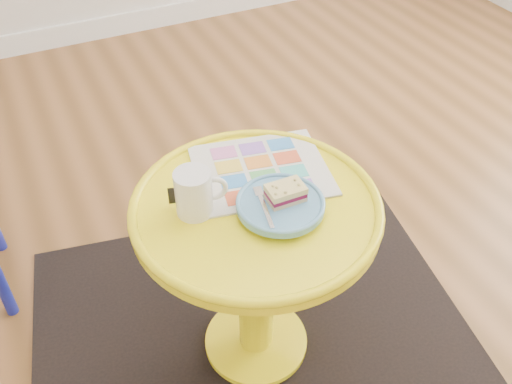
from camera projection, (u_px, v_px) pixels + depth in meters
name	position (u px, v px, depth m)	size (l,w,h in m)	color
floor	(350.00, 244.00, 2.03)	(4.00, 4.00, 0.00)	brown
room_walls	(15.00, 152.00, 2.34)	(4.00, 4.00, 4.00)	silver
rug	(256.00, 343.00, 1.72)	(1.30, 1.10, 0.01)	black
side_table	(256.00, 251.00, 1.45)	(0.60, 0.60, 0.57)	yellow
newspaper	(261.00, 170.00, 1.44)	(0.33, 0.28, 0.01)	silver
mug	(195.00, 192.00, 1.29)	(0.12, 0.09, 0.11)	white
plate	(280.00, 205.00, 1.32)	(0.21, 0.21, 0.02)	#5D9AC6
cake_slice	(286.00, 193.00, 1.31)	(0.09, 0.06, 0.04)	#D3BC8C
fork	(264.00, 205.00, 1.30)	(0.04, 0.14, 0.00)	silver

